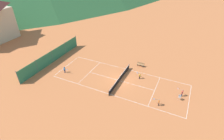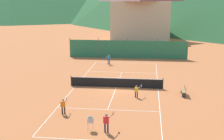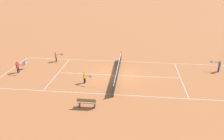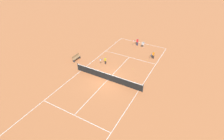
{
  "view_description": "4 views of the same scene",
  "coord_description": "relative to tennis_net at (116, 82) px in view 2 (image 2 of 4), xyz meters",
  "views": [
    {
      "loc": [
        -23.56,
        -9.64,
        19.18
      ],
      "look_at": [
        0.67,
        1.91,
        1.39
      ],
      "focal_mm": 28.0,
      "sensor_mm": 36.0,
      "label": 1
    },
    {
      "loc": [
        3.12,
        -29.47,
        8.6
      ],
      "look_at": [
        -0.68,
        2.14,
        1.24
      ],
      "focal_mm": 50.0,
      "sensor_mm": 36.0,
      "label": 2
    },
    {
      "loc": [
        20.68,
        1.71,
        9.45
      ],
      "look_at": [
        1.61,
        -0.42,
        1.26
      ],
      "focal_mm": 35.0,
      "sensor_mm": 36.0,
      "label": 3
    },
    {
      "loc": [
        -8.79,
        14.63,
        13.11
      ],
      "look_at": [
        -0.14,
        -0.86,
        1.02
      ],
      "focal_mm": 28.0,
      "sensor_mm": 36.0,
      "label": 4
    }
  ],
  "objects": [
    {
      "name": "ground_plane",
      "position": [
        0.0,
        0.0,
        -0.5
      ],
      "size": [
        600.0,
        600.0,
        0.0
      ],
      "primitive_type": "plane",
      "color": "#BC6638"
    },
    {
      "name": "alpine_chalet",
      "position": [
        1.18,
        37.99,
        5.32
      ],
      "size": [
        13.0,
        10.0,
        11.2
      ],
      "color": "#C6B28E",
      "rests_on": "ground"
    },
    {
      "name": "courtside_bench",
      "position": [
        6.34,
        -1.87,
        -0.05
      ],
      "size": [
        0.36,
        1.5,
        0.84
      ],
      "color": "olive",
      "rests_on": "ground"
    },
    {
      "name": "tennis_ball_near_corner",
      "position": [
        -1.12,
        9.52,
        -0.47
      ],
      "size": [
        0.07,
        0.07,
        0.07
      ],
      "primitive_type": "sphere",
      "color": "#CCE033",
      "rests_on": "ground"
    },
    {
      "name": "player_near_baseline",
      "position": [
        -3.2,
        -7.71,
        0.21
      ],
      "size": [
        0.41,
        1.04,
        1.22
      ],
      "color": "black",
      "rests_on": "ground"
    },
    {
      "name": "player_far_service",
      "position": [
        2.15,
        -2.98,
        0.16
      ],
      "size": [
        0.63,
        0.89,
        1.12
      ],
      "color": "black",
      "rests_on": "ground"
    },
    {
      "name": "tennis_ball_service_box",
      "position": [
        2.93,
        -2.05,
        -0.47
      ],
      "size": [
        0.07,
        0.07,
        0.07
      ],
      "primitive_type": "sphere",
      "color": "#CCE033",
      "rests_on": "ground"
    },
    {
      "name": "tennis_net",
      "position": [
        0.0,
        0.0,
        0.0
      ],
      "size": [
        9.18,
        0.08,
        1.06
      ],
      "color": "#2D2D2D",
      "rests_on": "ground"
    },
    {
      "name": "ball_hopper",
      "position": [
        -0.61,
        -10.4,
        0.16
      ],
      "size": [
        0.36,
        0.36,
        0.89
      ],
      "color": "#B7B7BC",
      "rests_on": "ground"
    },
    {
      "name": "tennis_ball_by_net_left",
      "position": [
        -2.59,
        -7.03,
        -0.47
      ],
      "size": [
        0.07,
        0.07,
        0.07
      ],
      "primitive_type": "sphere",
      "color": "#CCE033",
      "rests_on": "ground"
    },
    {
      "name": "player_near_service",
      "position": [
        0.51,
        -10.61,
        0.27
      ],
      "size": [
        0.63,
        1.03,
        1.31
      ],
      "color": "#23284C",
      "rests_on": "ground"
    },
    {
      "name": "tennis_ball_alley_left",
      "position": [
        -1.77,
        -3.72,
        -0.47
      ],
      "size": [
        0.07,
        0.07,
        0.07
      ],
      "primitive_type": "sphere",
      "color": "#CCE033",
      "rests_on": "ground"
    },
    {
      "name": "player_far_baseline",
      "position": [
        -2.14,
        10.7,
        0.25
      ],
      "size": [
        0.47,
        1.05,
        1.29
      ],
      "color": "#23284C",
      "rests_on": "ground"
    },
    {
      "name": "tennis_ball_far_corner",
      "position": [
        -1.01,
        -0.54,
        -0.47
      ],
      "size": [
        0.07,
        0.07,
        0.07
      ],
      "primitive_type": "sphere",
      "color": "#CCE033",
      "rests_on": "ground"
    },
    {
      "name": "windscreen_fence_far",
      "position": [
        -0.0,
        15.5,
        0.81
      ],
      "size": [
        17.28,
        0.08,
        2.9
      ],
      "color": "#2D754C",
      "rests_on": "ground"
    },
    {
      "name": "court_line_markings",
      "position": [
        0.0,
        0.0,
        -0.5
      ],
      "size": [
        8.25,
        23.85,
        0.01
      ],
      "color": "white",
      "rests_on": "ground"
    }
  ]
}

